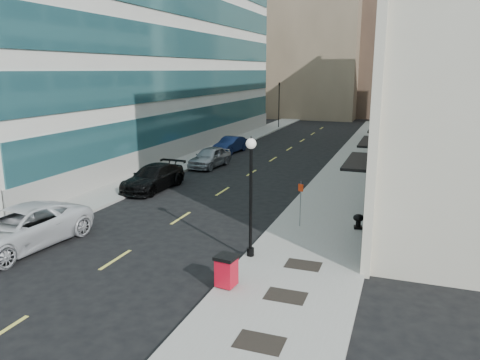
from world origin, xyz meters
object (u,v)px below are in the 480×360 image
Objects in this scene: car_black_pickup at (153,178)px; urn_planter at (358,220)px; car_white_van at (20,228)px; lamppost at (251,187)px; trash_bin at (226,270)px; sign_post at (301,197)px; car_silver_sedan at (210,157)px; traffic_signal at (279,85)px; car_blue_sedan at (231,145)px.

urn_planter is at bearing -12.84° from car_black_pickup.
lamppost is (10.03, 2.30, 2.22)m from car_white_van.
trash_bin is 7.55m from sign_post.
car_black_pickup is at bearing 94.92° from car_white_van.
car_silver_sedan is (0.81, 19.30, -0.10)m from car_white_van.
traffic_signal is at bearing 98.32° from car_silver_sedan.
car_blue_sedan is at bearing 126.45° from urn_planter.
car_white_van is 13.03m from sign_post.
sign_post is at bearing -53.23° from car_blue_sedan.
urn_planter is (14.68, -38.92, -5.12)m from traffic_signal.
car_white_van is 9.06× the size of urn_planter.
trash_bin is at bearing -115.07° from urn_planter.
sign_post reaches higher than car_silver_sedan.
lamppost reaches higher than trash_bin.
car_black_pickup is 8.09m from car_silver_sedan.
car_silver_sedan reaches higher than urn_planter.
car_silver_sedan is 0.95× the size of lamppost.
car_black_pickup is 2.41× the size of sign_post.
urn_planter is at bearing 72.14° from trash_bin.
lamppost reaches higher than sign_post.
traffic_signal is 9.58× the size of urn_planter.
car_blue_sedan is 22.56m from sign_post.
car_blue_sedan reaches higher than trash_bin.
car_white_van is 15.74m from urn_planter.
car_white_van is (0.77, -46.30, -4.80)m from traffic_signal.
car_black_pickup is 11.84m from sign_post.
lamppost is (10.10, -24.00, 2.39)m from car_blue_sedan.
car_silver_sedan is 7.06m from car_blue_sedan.
car_black_pickup is 13.48m from lamppost.
lamppost is at bearing -56.56° from car_silver_sedan.
car_blue_sedan is at bearing 93.98° from car_black_pickup.
car_white_van reaches higher than trash_bin.
car_blue_sedan is at bearing 102.14° from car_silver_sedan.
car_black_pickup is at bearing -89.26° from car_silver_sedan.
car_white_van is 10.52m from lamppost.
traffic_signal is at bearing 94.51° from car_black_pickup.
urn_planter is (13.90, 7.37, -0.32)m from car_white_van.
car_black_pickup is 1.16× the size of car_silver_sedan.
car_silver_sedan is 2.08× the size of sign_post.
trash_bin is 3.81m from lamppost.
traffic_signal is 41.91m from urn_planter.
traffic_signal is 35.42m from car_black_pickup.
trash_bin is 0.51× the size of sign_post.
car_black_pickup is at bearing -88.39° from traffic_signal.
lamppost is at bearing -60.20° from car_blue_sedan.
urn_planter is (3.88, 5.08, -2.54)m from lamppost.
sign_post is at bearing 37.19° from car_white_van.
car_blue_sedan is (0.70, -20.00, -4.97)m from traffic_signal.
trash_bin is (10.20, -27.00, 0.04)m from car_blue_sedan.
car_silver_sedan reaches higher than car_black_pickup.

